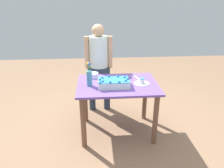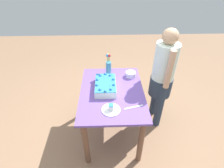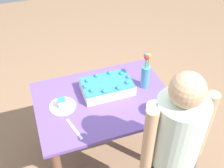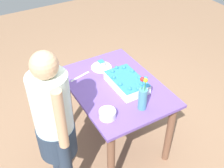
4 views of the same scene
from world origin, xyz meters
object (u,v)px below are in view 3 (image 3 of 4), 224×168
at_px(cake_knife, 74,129).
at_px(serving_plate_with_slice, 62,105).
at_px(person_standing, 173,152).
at_px(fruit_bowl, 155,109).
at_px(flower_vase, 146,74).
at_px(sheet_cake, 107,86).

bearing_deg(cake_knife, serving_plate_with_slice, -7.34).
height_order(cake_knife, person_standing, person_standing).
bearing_deg(fruit_bowl, cake_knife, 176.40).
xyz_separation_m(flower_vase, fruit_bowl, (-0.05, -0.31, -0.10)).
height_order(fruit_bowl, person_standing, person_standing).
xyz_separation_m(flower_vase, person_standing, (-0.14, -0.74, -0.05)).
bearing_deg(cake_knife, fruit_bowl, -108.50).
bearing_deg(person_standing, fruit_bowl, -11.51).
distance_m(sheet_cake, flower_vase, 0.34).
bearing_deg(flower_vase, fruit_bowl, -99.59).
xyz_separation_m(fruit_bowl, person_standing, (-0.09, -0.43, 0.05)).
distance_m(cake_knife, fruit_bowl, 0.63).
bearing_deg(serving_plate_with_slice, fruit_bowl, -24.19).
bearing_deg(person_standing, flower_vase, -10.71).
bearing_deg(serving_plate_with_slice, flower_vase, 1.01).
relative_size(cake_knife, fruit_bowl, 1.61).
relative_size(fruit_bowl, person_standing, 0.10).
bearing_deg(fruit_bowl, sheet_cake, 127.12).
xyz_separation_m(serving_plate_with_slice, flower_vase, (0.72, 0.01, 0.11)).
relative_size(sheet_cake, fruit_bowl, 2.92).
xyz_separation_m(cake_knife, flower_vase, (0.68, 0.27, 0.13)).
relative_size(serving_plate_with_slice, person_standing, 0.14).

